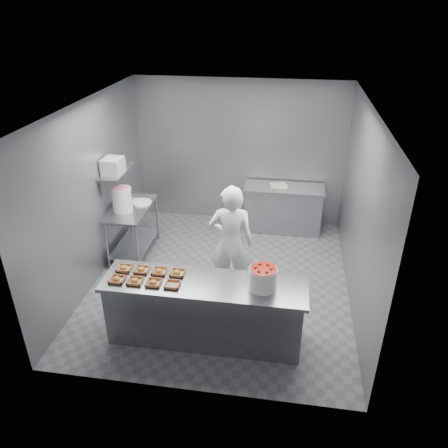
{
  "coord_description": "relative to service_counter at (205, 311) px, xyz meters",
  "views": [
    {
      "loc": [
        0.94,
        -5.76,
        4.11
      ],
      "look_at": [
        0.08,
        -0.2,
        1.14
      ],
      "focal_mm": 35.0,
      "sensor_mm": 36.0,
      "label": 1
    }
  ],
  "objects": [
    {
      "name": "tray_0",
      "position": [
        -1.1,
        -0.13,
        0.47
      ],
      "size": [
        0.19,
        0.18,
        0.06
      ],
      "color": "tan",
      "rests_on": "service_counter"
    },
    {
      "name": "worker",
      "position": [
        0.2,
        1.04,
        0.45
      ],
      "size": [
        0.68,
        0.47,
        1.8
      ],
      "primitive_type": "imported",
      "rotation": [
        0.0,
        0.0,
        3.2
      ],
      "color": "white",
      "rests_on": "ground"
    },
    {
      "name": "back_counter",
      "position": [
        0.9,
        3.25,
        -0.0
      ],
      "size": [
        1.5,
        0.6,
        0.9
      ],
      "color": "slate",
      "rests_on": "ground"
    },
    {
      "name": "tray_2",
      "position": [
        -0.62,
        -0.13,
        0.47
      ],
      "size": [
        0.19,
        0.18,
        0.06
      ],
      "color": "tan",
      "rests_on": "service_counter"
    },
    {
      "name": "wall_right",
      "position": [
        2.0,
        1.35,
        0.95
      ],
      "size": [
        0.04,
        4.5,
        2.8
      ],
      "primitive_type": "cube",
      "color": "slate",
      "rests_on": "ground"
    },
    {
      "name": "paper_stack",
      "position": [
        0.79,
        3.25,
        0.47
      ],
      "size": [
        0.34,
        0.29,
        0.05
      ],
      "primitive_type": "cube",
      "rotation": [
        0.0,
        0.0,
        0.25
      ],
      "color": "silver",
      "rests_on": "back_counter"
    },
    {
      "name": "tray_4",
      "position": [
        -1.1,
        0.13,
        0.47
      ],
      "size": [
        0.19,
        0.18,
        0.06
      ],
      "color": "tan",
      "rests_on": "service_counter"
    },
    {
      "name": "tray_6",
      "position": [
        -0.62,
        0.13,
        0.47
      ],
      "size": [
        0.19,
        0.18,
        0.06
      ],
      "color": "tan",
      "rests_on": "service_counter"
    },
    {
      "name": "wall_left",
      "position": [
        -2.0,
        1.35,
        0.95
      ],
      "size": [
        0.04,
        4.5,
        2.8
      ],
      "primitive_type": "cube",
      "color": "slate",
      "rests_on": "ground"
    },
    {
      "name": "ceiling",
      "position": [
        0.0,
        1.35,
        2.35
      ],
      "size": [
        4.5,
        4.5,
        0.0
      ],
      "primitive_type": "plane",
      "rotation": [
        3.14,
        0.0,
        0.0
      ],
      "color": "white",
      "rests_on": "wall_back"
    },
    {
      "name": "glaze_bucket",
      "position": [
        -1.73,
        1.82,
        0.66
      ],
      "size": [
        0.34,
        0.32,
        0.49
      ],
      "color": "silver",
      "rests_on": "prep_table"
    },
    {
      "name": "strawberry_tub",
      "position": [
        0.73,
        0.0,
        0.6
      ],
      "size": [
        0.34,
        0.34,
        0.29
      ],
      "color": "silver",
      "rests_on": "service_counter"
    },
    {
      "name": "tray_1",
      "position": [
        -0.86,
        -0.13,
        0.47
      ],
      "size": [
        0.19,
        0.18,
        0.06
      ],
      "color": "tan",
      "rests_on": "service_counter"
    },
    {
      "name": "bucket_lid",
      "position": [
        -1.52,
        2.15,
        0.46
      ],
      "size": [
        0.41,
        0.41,
        0.03
      ],
      "primitive_type": "cylinder",
      "rotation": [
        0.0,
        0.0,
        0.27
      ],
      "color": "silver",
      "rests_on": "prep_table"
    },
    {
      "name": "prep_table",
      "position": [
        -1.65,
        1.95,
        0.14
      ],
      "size": [
        0.6,
        1.2,
        0.9
      ],
      "color": "slate",
      "rests_on": "ground"
    },
    {
      "name": "appliance",
      "position": [
        -1.82,
        1.81,
        1.24
      ],
      "size": [
        0.31,
        0.35,
        0.25
      ],
      "primitive_type": "cube",
      "rotation": [
        0.0,
        0.0,
        -0.06
      ],
      "color": "gray",
      "rests_on": "wall_shelf"
    },
    {
      "name": "floor",
      "position": [
        0.0,
        1.35,
        -0.45
      ],
      "size": [
        4.5,
        4.5,
        0.0
      ],
      "primitive_type": "plane",
      "color": "#4C4C51",
      "rests_on": "ground"
    },
    {
      "name": "tray_7",
      "position": [
        -0.38,
        0.13,
        0.47
      ],
      "size": [
        0.19,
        0.18,
        0.06
      ],
      "color": "tan",
      "rests_on": "service_counter"
    },
    {
      "name": "wall_back",
      "position": [
        0.0,
        3.6,
        0.95
      ],
      "size": [
        4.0,
        0.04,
        2.8
      ],
      "primitive_type": "cube",
      "color": "slate",
      "rests_on": "ground"
    },
    {
      "name": "wall_shelf",
      "position": [
        -1.82,
        1.95,
        1.1
      ],
      "size": [
        0.35,
        0.9,
        0.03
      ],
      "primitive_type": "cube",
      "color": "slate",
      "rests_on": "wall_left"
    },
    {
      "name": "tray_5",
      "position": [
        -0.86,
        0.13,
        0.47
      ],
      "size": [
        0.19,
        0.18,
        0.06
      ],
      "color": "tan",
      "rests_on": "service_counter"
    },
    {
      "name": "tray_3",
      "position": [
        -0.37,
        -0.13,
        0.47
      ],
      "size": [
        0.19,
        0.18,
        0.04
      ],
      "color": "tan",
      "rests_on": "service_counter"
    },
    {
      "name": "rag",
      "position": [
        -1.66,
        2.26,
        0.46
      ],
      "size": [
        0.15,
        0.13,
        0.02
      ],
      "primitive_type": "cube",
      "rotation": [
        0.0,
        0.0,
        -0.17
      ],
      "color": "#CCB28C",
      "rests_on": "prep_table"
    },
    {
      "name": "service_counter",
      "position": [
        0.0,
        0.0,
        0.0
      ],
      "size": [
        2.6,
        0.7,
        0.9
      ],
      "color": "slate",
      "rests_on": "ground"
    }
  ]
}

